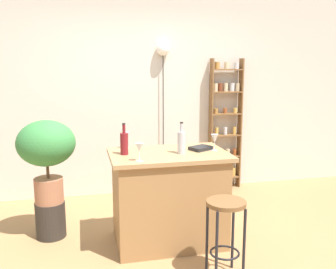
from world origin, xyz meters
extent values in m
plane|color=#A37A4C|center=(0.00, 0.00, 0.00)|extent=(12.00, 12.00, 0.00)
cube|color=beige|center=(0.00, 1.95, 1.40)|extent=(6.40, 0.10, 2.80)
cube|color=#9E7042|center=(0.00, 0.30, 0.44)|extent=(1.05, 0.69, 0.89)
cube|color=#A87F51|center=(0.00, 0.30, 0.91)|extent=(1.15, 0.75, 0.04)
cylinder|color=black|center=(0.19, -0.56, 0.32)|extent=(0.02, 0.02, 0.64)
cylinder|color=black|center=(0.43, -0.56, 0.32)|extent=(0.02, 0.02, 0.64)
cylinder|color=black|center=(0.19, -0.32, 0.32)|extent=(0.02, 0.02, 0.64)
cylinder|color=black|center=(0.43, -0.32, 0.32)|extent=(0.02, 0.02, 0.64)
torus|color=black|center=(0.31, -0.44, 0.22)|extent=(0.25, 0.25, 0.02)
cylinder|color=brown|center=(0.31, -0.44, 0.66)|extent=(0.33, 0.33, 0.03)
cube|color=brown|center=(0.96, 1.81, 0.92)|extent=(0.02, 0.14, 1.84)
cube|color=brown|center=(1.40, 1.81, 0.92)|extent=(0.02, 0.14, 1.84)
cube|color=brown|center=(1.18, 1.81, 0.15)|extent=(0.42, 0.14, 0.02)
cylinder|color=#AD7A38|center=(1.03, 1.81, 0.22)|extent=(0.06, 0.06, 0.12)
cylinder|color=#AD7A38|center=(1.13, 1.81, 0.22)|extent=(0.06, 0.06, 0.12)
cylinder|color=#4C7033|center=(1.22, 1.81, 0.22)|extent=(0.06, 0.06, 0.12)
cylinder|color=gold|center=(1.33, 1.81, 0.22)|extent=(0.06, 0.06, 0.12)
cube|color=brown|center=(1.18, 1.81, 0.46)|extent=(0.42, 0.14, 0.02)
cylinder|color=#AD7A38|center=(1.02, 1.81, 0.52)|extent=(0.05, 0.05, 0.10)
cylinder|color=beige|center=(1.13, 1.81, 0.52)|extent=(0.05, 0.05, 0.10)
cylinder|color=beige|center=(1.23, 1.81, 0.52)|extent=(0.05, 0.05, 0.10)
cylinder|color=#994C23|center=(1.33, 1.81, 0.52)|extent=(0.05, 0.05, 0.10)
cube|color=brown|center=(1.18, 1.81, 0.77)|extent=(0.42, 0.14, 0.02)
cylinder|color=gold|center=(1.05, 1.80, 0.83)|extent=(0.05, 0.05, 0.10)
cylinder|color=silver|center=(1.18, 1.81, 0.83)|extent=(0.05, 0.05, 0.10)
cylinder|color=gold|center=(1.32, 1.82, 0.83)|extent=(0.05, 0.05, 0.10)
cube|color=brown|center=(1.18, 1.81, 1.08)|extent=(0.42, 0.14, 0.02)
cylinder|color=#AD7A38|center=(1.03, 1.81, 1.12)|extent=(0.05, 0.05, 0.07)
cylinder|color=#994C23|center=(1.17, 1.81, 1.12)|extent=(0.05, 0.05, 0.07)
cylinder|color=gold|center=(1.32, 1.80, 1.12)|extent=(0.05, 0.05, 0.07)
cube|color=brown|center=(1.18, 1.81, 1.38)|extent=(0.42, 0.14, 0.02)
cylinder|color=beige|center=(1.02, 1.81, 1.45)|extent=(0.06, 0.06, 0.11)
cylinder|color=brown|center=(1.09, 1.80, 1.45)|extent=(0.06, 0.06, 0.11)
cylinder|color=beige|center=(1.17, 1.82, 1.45)|extent=(0.06, 0.06, 0.11)
cylinder|color=silver|center=(1.27, 1.82, 1.45)|extent=(0.06, 0.06, 0.11)
cylinder|color=beige|center=(1.35, 1.82, 1.45)|extent=(0.06, 0.06, 0.11)
cube|color=brown|center=(1.18, 1.81, 1.69)|extent=(0.42, 0.14, 0.02)
cylinder|color=#AD7A38|center=(1.03, 1.81, 1.75)|extent=(0.07, 0.07, 0.09)
cylinder|color=beige|center=(1.17, 1.81, 1.75)|extent=(0.07, 0.07, 0.09)
cylinder|color=silver|center=(1.32, 1.80, 1.75)|extent=(0.07, 0.07, 0.09)
cylinder|color=#2D2823|center=(-1.17, 0.68, 0.19)|extent=(0.30, 0.30, 0.38)
cylinder|color=#A86B4C|center=(-1.17, 0.68, 0.50)|extent=(0.29, 0.29, 0.26)
cylinder|color=brown|center=(-1.17, 0.68, 0.71)|extent=(0.03, 0.03, 0.16)
ellipsoid|color=#387F3D|center=(-1.17, 0.68, 1.00)|extent=(0.58, 0.52, 0.46)
cylinder|color=#B2B2B7|center=(0.11, 0.24, 1.03)|extent=(0.08, 0.08, 0.21)
cylinder|color=#B2B2B7|center=(0.11, 0.24, 1.18)|extent=(0.03, 0.03, 0.08)
cylinder|color=black|center=(0.11, 0.24, 1.23)|extent=(0.03, 0.03, 0.01)
cylinder|color=maroon|center=(-0.43, 0.32, 1.03)|extent=(0.08, 0.08, 0.21)
cylinder|color=maroon|center=(-0.43, 0.32, 1.17)|extent=(0.03, 0.03, 0.08)
cylinder|color=black|center=(-0.43, 0.32, 1.22)|extent=(0.03, 0.03, 0.01)
cylinder|color=silver|center=(-0.33, 0.04, 0.93)|extent=(0.06, 0.06, 0.00)
cylinder|color=silver|center=(-0.33, 0.04, 0.97)|extent=(0.01, 0.01, 0.08)
cone|color=silver|center=(-0.33, 0.04, 1.05)|extent=(0.07, 0.07, 0.08)
cylinder|color=silver|center=(-0.38, 0.60, 0.93)|extent=(0.06, 0.06, 0.00)
cylinder|color=silver|center=(-0.38, 0.60, 0.97)|extent=(0.01, 0.01, 0.08)
cone|color=silver|center=(-0.38, 0.60, 1.05)|extent=(0.07, 0.07, 0.08)
cylinder|color=silver|center=(0.46, 0.29, 0.93)|extent=(0.06, 0.06, 0.00)
cylinder|color=silver|center=(0.46, 0.29, 0.97)|extent=(0.01, 0.01, 0.08)
cone|color=silver|center=(0.46, 0.29, 1.05)|extent=(0.07, 0.07, 0.08)
cube|color=black|center=(0.34, 0.34, 0.94)|extent=(0.26, 0.23, 0.03)
cylinder|color=black|center=(0.28, 1.84, 0.98)|extent=(0.01, 0.01, 1.97)
sphere|color=white|center=(0.28, 1.84, 1.97)|extent=(0.18, 0.18, 0.18)
camera|label=1|loc=(-0.83, -3.25, 1.79)|focal=41.15mm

